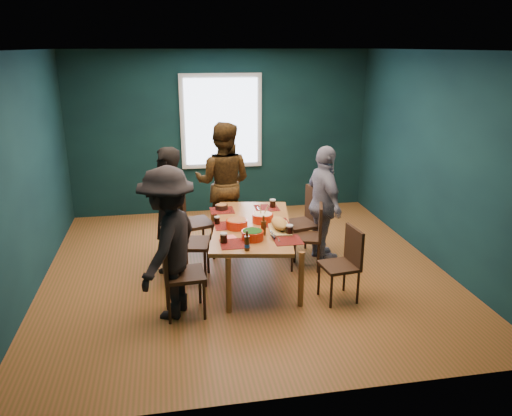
{
  "coord_description": "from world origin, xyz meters",
  "views": [
    {
      "loc": [
        -0.9,
        -5.8,
        2.75
      ],
      "look_at": [
        0.1,
        -0.21,
        0.89
      ],
      "focal_mm": 35.0,
      "sensor_mm": 36.0,
      "label": 1
    }
  ],
  "objects_px": {
    "cutting_board": "(279,225)",
    "chair_right_near": "(346,259)",
    "person_back": "(223,183)",
    "bowl_dumpling": "(263,217)",
    "chair_left_far": "(187,217)",
    "person_near_left": "(168,243)",
    "chair_left_mid": "(182,236)",
    "person_far_left": "(167,210)",
    "chair_left_near": "(175,267)",
    "chair_right_mid": "(313,231)",
    "dining_table": "(252,229)",
    "person_right": "(324,204)",
    "bowl_salad": "(237,224)",
    "bowl_herbs": "(253,235)",
    "chair_right_far": "(307,217)"
  },
  "relations": [
    {
      "from": "person_back",
      "to": "bowl_salad",
      "type": "bearing_deg",
      "value": 108.74
    },
    {
      "from": "chair_right_far",
      "to": "chair_right_near",
      "type": "bearing_deg",
      "value": -99.57
    },
    {
      "from": "chair_left_mid",
      "to": "person_far_left",
      "type": "xyz_separation_m",
      "value": [
        -0.16,
        0.35,
        0.22
      ]
    },
    {
      "from": "chair_left_far",
      "to": "bowl_herbs",
      "type": "height_order",
      "value": "chair_left_far"
    },
    {
      "from": "dining_table",
      "to": "person_near_left",
      "type": "distance_m",
      "value": 1.26
    },
    {
      "from": "person_far_left",
      "to": "cutting_board",
      "type": "bearing_deg",
      "value": 87.34
    },
    {
      "from": "bowl_dumpling",
      "to": "dining_table",
      "type": "bearing_deg",
      "value": -157.37
    },
    {
      "from": "chair_left_near",
      "to": "chair_right_far",
      "type": "xyz_separation_m",
      "value": [
        1.79,
        1.32,
        0.0
      ]
    },
    {
      "from": "person_near_left",
      "to": "cutting_board",
      "type": "distance_m",
      "value": 1.39
    },
    {
      "from": "cutting_board",
      "to": "chair_right_near",
      "type": "bearing_deg",
      "value": -32.49
    },
    {
      "from": "chair_left_far",
      "to": "cutting_board",
      "type": "relative_size",
      "value": 1.63
    },
    {
      "from": "dining_table",
      "to": "person_right",
      "type": "relative_size",
      "value": 1.26
    },
    {
      "from": "person_back",
      "to": "chair_left_far",
      "type": "bearing_deg",
      "value": 66.19
    },
    {
      "from": "person_back",
      "to": "person_far_left",
      "type": "bearing_deg",
      "value": 67.38
    },
    {
      "from": "chair_right_near",
      "to": "person_near_left",
      "type": "relative_size",
      "value": 0.52
    },
    {
      "from": "chair_left_mid",
      "to": "chair_left_near",
      "type": "distance_m",
      "value": 0.83
    },
    {
      "from": "chair_right_near",
      "to": "chair_right_mid",
      "type": "bearing_deg",
      "value": 90.95
    },
    {
      "from": "person_back",
      "to": "bowl_dumpling",
      "type": "xyz_separation_m",
      "value": [
        0.34,
        -1.25,
        -0.13
      ]
    },
    {
      "from": "person_near_left",
      "to": "bowl_dumpling",
      "type": "distance_m",
      "value": 1.4
    },
    {
      "from": "chair_right_far",
      "to": "cutting_board",
      "type": "bearing_deg",
      "value": -139.16
    },
    {
      "from": "person_back",
      "to": "bowl_dumpling",
      "type": "bearing_deg",
      "value": 124.1
    },
    {
      "from": "chair_right_mid",
      "to": "person_right",
      "type": "bearing_deg",
      "value": 63.62
    },
    {
      "from": "person_far_left",
      "to": "person_near_left",
      "type": "xyz_separation_m",
      "value": [
        -0.0,
        -1.14,
        0.01
      ]
    },
    {
      "from": "person_back",
      "to": "person_right",
      "type": "height_order",
      "value": "person_back"
    },
    {
      "from": "chair_left_far",
      "to": "person_near_left",
      "type": "bearing_deg",
      "value": -116.55
    },
    {
      "from": "bowl_dumpling",
      "to": "bowl_salad",
      "type": "bearing_deg",
      "value": -155.45
    },
    {
      "from": "dining_table",
      "to": "cutting_board",
      "type": "xyz_separation_m",
      "value": [
        0.28,
        -0.23,
        0.13
      ]
    },
    {
      "from": "chair_left_mid",
      "to": "person_right",
      "type": "relative_size",
      "value": 0.64
    },
    {
      "from": "chair_left_mid",
      "to": "chair_left_near",
      "type": "relative_size",
      "value": 1.05
    },
    {
      "from": "person_right",
      "to": "person_near_left",
      "type": "bearing_deg",
      "value": 111.74
    },
    {
      "from": "chair_left_far",
      "to": "bowl_herbs",
      "type": "distance_m",
      "value": 1.39
    },
    {
      "from": "dining_table",
      "to": "chair_right_mid",
      "type": "relative_size",
      "value": 2.28
    },
    {
      "from": "chair_right_mid",
      "to": "person_near_left",
      "type": "height_order",
      "value": "person_near_left"
    },
    {
      "from": "person_near_left",
      "to": "bowl_dumpling",
      "type": "relative_size",
      "value": 6.26
    },
    {
      "from": "chair_left_far",
      "to": "chair_left_near",
      "type": "distance_m",
      "value": 1.5
    },
    {
      "from": "chair_right_near",
      "to": "person_far_left",
      "type": "xyz_separation_m",
      "value": [
        -1.93,
        1.15,
        0.31
      ]
    },
    {
      "from": "person_back",
      "to": "bowl_salad",
      "type": "xyz_separation_m",
      "value": [
        -0.0,
        -1.41,
        -0.13
      ]
    },
    {
      "from": "chair_right_far",
      "to": "person_far_left",
      "type": "height_order",
      "value": "person_far_left"
    },
    {
      "from": "person_right",
      "to": "bowl_herbs",
      "type": "xyz_separation_m",
      "value": [
        -1.09,
        -0.85,
        -0.03
      ]
    },
    {
      "from": "chair_left_far",
      "to": "chair_right_mid",
      "type": "height_order",
      "value": "chair_left_far"
    },
    {
      "from": "chair_left_near",
      "to": "person_right",
      "type": "xyz_separation_m",
      "value": [
        1.96,
        1.13,
        0.23
      ]
    },
    {
      "from": "chair_left_far",
      "to": "bowl_dumpling",
      "type": "xyz_separation_m",
      "value": [
        0.89,
        -0.65,
        0.17
      ]
    },
    {
      "from": "dining_table",
      "to": "person_back",
      "type": "distance_m",
      "value": 1.35
    },
    {
      "from": "bowl_salad",
      "to": "bowl_herbs",
      "type": "distance_m",
      "value": 0.41
    },
    {
      "from": "cutting_board",
      "to": "person_near_left",
      "type": "bearing_deg",
      "value": -152.26
    },
    {
      "from": "chair_right_mid",
      "to": "person_far_left",
      "type": "height_order",
      "value": "person_far_left"
    },
    {
      "from": "chair_right_mid",
      "to": "chair_right_far",
      "type": "bearing_deg",
      "value": 100.49
    },
    {
      "from": "chair_right_near",
      "to": "bowl_dumpling",
      "type": "xyz_separation_m",
      "value": [
        -0.79,
        0.81,
        0.26
      ]
    },
    {
      "from": "chair_right_near",
      "to": "chair_right_far",
      "type": "bearing_deg",
      "value": 86.37
    },
    {
      "from": "chair_left_mid",
      "to": "chair_right_mid",
      "type": "bearing_deg",
      "value": 12.75
    }
  ]
}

